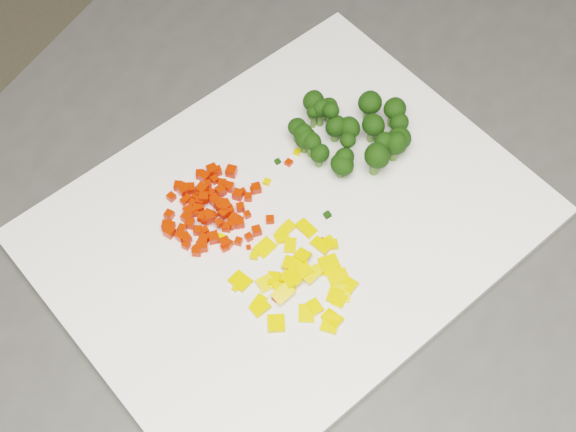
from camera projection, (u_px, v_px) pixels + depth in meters
counter_block at (290, 371)px, 1.22m from camera, size 1.26×1.08×0.90m
cutting_board at (288, 224)px, 0.82m from camera, size 0.48×0.38×0.01m
carrot_pile at (211, 205)px, 0.81m from camera, size 0.11×0.11×0.03m
pepper_pile at (294, 273)px, 0.78m from camera, size 0.12×0.12×0.02m
broccoli_pile at (345, 125)px, 0.84m from camera, size 0.13×0.13×0.06m
carrot_cube_0 at (257, 231)px, 0.81m from camera, size 0.01×0.01×0.01m
carrot_cube_1 at (248, 197)px, 0.83m from camera, size 0.01×0.01×0.01m
carrot_cube_2 at (169, 215)px, 0.82m from camera, size 0.01×0.01×0.01m
carrot_cube_3 at (247, 215)px, 0.82m from camera, size 0.01×0.01×0.01m
carrot_cube_4 at (205, 219)px, 0.81m from camera, size 0.01×0.01×0.01m
carrot_cube_5 at (235, 219)px, 0.81m from camera, size 0.01×0.01×0.01m
carrot_cube_6 at (209, 215)px, 0.81m from camera, size 0.01×0.01×0.01m
carrot_cube_7 at (228, 244)px, 0.80m from camera, size 0.01×0.01×0.01m
carrot_cube_8 at (200, 192)px, 0.82m from camera, size 0.01×0.01×0.01m
carrot_cube_9 at (202, 246)px, 0.80m from camera, size 0.01×0.01×0.01m
carrot_cube_10 at (214, 238)px, 0.80m from camera, size 0.01×0.01×0.01m
carrot_cube_11 at (208, 184)px, 0.84m from camera, size 0.01×0.01×0.01m
carrot_cube_12 at (215, 201)px, 0.82m from camera, size 0.01×0.01×0.01m
carrot_cube_13 at (202, 189)px, 0.82m from camera, size 0.01×0.01×0.01m
carrot_cube_14 at (219, 223)px, 0.80m from camera, size 0.01×0.01×0.01m
carrot_cube_15 at (217, 171)px, 0.84m from camera, size 0.01×0.01×0.01m
carrot_cube_16 at (223, 214)px, 0.81m from camera, size 0.01×0.01×0.01m
carrot_cube_17 at (225, 206)px, 0.81m from camera, size 0.01×0.01×0.01m
carrot_cube_18 at (238, 241)px, 0.80m from camera, size 0.01×0.01×0.01m
carrot_cube_19 at (225, 243)px, 0.80m from camera, size 0.01×0.01×0.01m
carrot_cube_20 at (181, 236)px, 0.80m from camera, size 0.01×0.01×0.01m
carrot_cube_21 at (200, 201)px, 0.82m from camera, size 0.01×0.01×0.01m
carrot_cube_22 at (205, 177)px, 0.84m from camera, size 0.01×0.01×0.01m
carrot_cube_23 at (230, 210)px, 0.81m from camera, size 0.01×0.01×0.01m
carrot_cube_24 at (222, 183)px, 0.84m from camera, size 0.01×0.01×0.01m
carrot_cube_25 at (210, 194)px, 0.83m from camera, size 0.01×0.01×0.01m
carrot_cube_26 at (198, 197)px, 0.83m from camera, size 0.01×0.01×0.01m
carrot_cube_27 at (170, 232)px, 0.80m from camera, size 0.01×0.01×0.01m
carrot_cube_28 at (202, 246)px, 0.80m from camera, size 0.01×0.01×0.01m
carrot_cube_29 at (214, 215)px, 0.82m from camera, size 0.01×0.01×0.01m
carrot_cube_30 at (186, 245)px, 0.80m from camera, size 0.01×0.01×0.01m
carrot_cube_31 at (167, 226)px, 0.81m from camera, size 0.01×0.01×0.01m
carrot_cube_32 at (221, 205)px, 0.81m from camera, size 0.01×0.01×0.01m
carrot_cube_33 at (193, 204)px, 0.82m from camera, size 0.01×0.01×0.01m
carrot_cube_34 at (222, 191)px, 0.83m from camera, size 0.01×0.01×0.01m
carrot_cube_35 at (224, 248)px, 0.80m from camera, size 0.01×0.01×0.01m
carrot_cube_36 at (240, 207)px, 0.82m from camera, size 0.01×0.01×0.01m
carrot_cube_37 at (204, 217)px, 0.81m from camera, size 0.01×0.01×0.01m
carrot_cube_38 at (205, 231)px, 0.81m from camera, size 0.01×0.01×0.01m
carrot_cube_39 at (183, 190)px, 0.83m from camera, size 0.01×0.01×0.01m
carrot_cube_40 at (243, 192)px, 0.83m from camera, size 0.01×0.01×0.01m
carrot_cube_41 at (240, 223)px, 0.81m from camera, size 0.01×0.01×0.01m
carrot_cube_42 at (206, 220)px, 0.81m from camera, size 0.01×0.01×0.01m
carrot_cube_43 at (203, 199)px, 0.83m from camera, size 0.01×0.01×0.01m
carrot_cube_44 at (249, 237)px, 0.80m from camera, size 0.01×0.01×0.01m
carrot_cube_45 at (198, 231)px, 0.81m from camera, size 0.01×0.01×0.01m
carrot_cube_46 at (194, 212)px, 0.82m from camera, size 0.01×0.01×0.01m
carrot_cube_47 at (186, 238)px, 0.80m from camera, size 0.01×0.01×0.01m
carrot_cube_48 at (231, 171)px, 0.84m from camera, size 0.01×0.01×0.01m
carrot_cube_49 at (212, 170)px, 0.84m from camera, size 0.01×0.01×0.01m
carrot_cube_50 at (239, 222)px, 0.81m from camera, size 0.01×0.01×0.01m
carrot_cube_51 at (215, 180)px, 0.84m from camera, size 0.01×0.01×0.01m
carrot_cube_52 at (238, 195)px, 0.83m from camera, size 0.01×0.01×0.01m
carrot_cube_53 at (190, 189)px, 0.83m from camera, size 0.01×0.01×0.01m
carrot_cube_54 at (197, 251)px, 0.79m from camera, size 0.01×0.01×0.01m
carrot_cube_55 at (190, 224)px, 0.81m from camera, size 0.01×0.01×0.01m
carrot_cube_56 at (171, 197)px, 0.83m from camera, size 0.01×0.01×0.01m
carrot_cube_57 at (200, 174)px, 0.84m from camera, size 0.01×0.01×0.01m
carrot_cube_58 at (179, 186)px, 0.83m from camera, size 0.01×0.01×0.01m
carrot_cube_59 at (195, 200)px, 0.83m from camera, size 0.01×0.01×0.01m
carrot_cube_60 at (256, 188)px, 0.83m from camera, size 0.01×0.01×0.01m
carrot_cube_61 at (187, 218)px, 0.81m from camera, size 0.01×0.01×0.01m
carrot_cube_62 at (184, 202)px, 0.82m from camera, size 0.01×0.01×0.01m
carrot_cube_63 at (220, 191)px, 0.82m from camera, size 0.01×0.01×0.01m
carrot_cube_64 at (197, 250)px, 0.79m from camera, size 0.01×0.01×0.01m
carrot_cube_65 at (233, 223)px, 0.81m from camera, size 0.01×0.01×0.01m
carrot_cube_66 at (217, 202)px, 0.82m from camera, size 0.01×0.01×0.01m
carrot_cube_67 at (229, 187)px, 0.83m from camera, size 0.01×0.01×0.01m
carrot_cube_68 at (204, 197)px, 0.81m from camera, size 0.01×0.01×0.01m
carrot_cube_69 at (171, 226)px, 0.81m from camera, size 0.01×0.01×0.01m
carrot_cube_70 at (188, 215)px, 0.82m from camera, size 0.01×0.01×0.01m
carrot_cube_71 at (199, 207)px, 0.82m from camera, size 0.01×0.01×0.01m
carrot_cube_72 at (226, 212)px, 0.82m from camera, size 0.01×0.01×0.01m
carrot_cube_73 at (201, 217)px, 0.80m from camera, size 0.01×0.01×0.01m
carrot_cube_74 at (210, 217)px, 0.81m from camera, size 0.01×0.01×0.01m
carrot_cube_75 at (224, 207)px, 0.81m from camera, size 0.01×0.01×0.01m
carrot_cube_76 at (253, 190)px, 0.83m from camera, size 0.01×0.01×0.01m
carrot_cube_77 at (189, 212)px, 0.82m from camera, size 0.01×0.01×0.01m
carrot_cube_78 at (204, 239)px, 0.80m from camera, size 0.01×0.01×0.01m
carrot_cube_79 at (188, 198)px, 0.83m from camera, size 0.01×0.01×0.01m
carrot_cube_80 at (182, 229)px, 0.81m from camera, size 0.01×0.01×0.01m
carrot_cube_81 at (227, 227)px, 0.81m from camera, size 0.01×0.01×0.01m
pepper_chunk_0 at (321, 245)px, 0.80m from camera, size 0.01×0.02×0.01m
pepper_chunk_1 at (312, 274)px, 0.78m from camera, size 0.02×0.01×0.01m
pepper_chunk_2 at (265, 248)px, 0.80m from camera, size 0.02×0.02×0.01m
pepper_chunk_3 at (327, 270)px, 0.79m from camera, size 0.02×0.02×0.01m
pepper_chunk_4 at (260, 307)px, 0.76m from camera, size 0.02×0.01×0.01m
pepper_chunk_5 at (286, 229)px, 0.81m from camera, size 0.02×0.01×0.01m
pepper_chunk_6 at (276, 323)px, 0.76m from camera, size 0.02×0.02×0.01m
pepper_chunk_7 at (338, 277)px, 0.78m from camera, size 0.02×0.02×0.00m
pepper_chunk_8 at (349, 285)px, 0.78m from camera, size 0.02×0.02×0.01m
pepper_chunk_9 at (331, 245)px, 0.80m from camera, size 0.02×0.02×0.01m
pepper_chunk_10 at (291, 278)px, 0.77m from camera, size 0.02×0.02×0.01m
pepper_chunk_11 at (339, 300)px, 0.77m from camera, size 0.02×0.02×0.01m
pepper_chunk_12 at (290, 245)px, 0.80m from camera, size 0.02×0.02×0.01m
pepper_chunk_13 at (302, 267)px, 0.78m from camera, size 0.02×0.02×0.00m
pepper_chunk_14 at (327, 243)px, 0.80m from camera, size 0.02×0.01×0.01m
pepper_chunk_15 at (274, 279)px, 0.78m from camera, size 0.02×0.02×0.01m
pepper_chunk_16 at (303, 256)px, 0.79m from camera, size 0.02×0.02×0.01m
pepper_chunk_17 at (258, 303)px, 0.77m from camera, size 0.02×0.02×0.00m
pepper_chunk_18 at (283, 293)px, 0.77m from camera, size 0.02×0.02×0.01m
pepper_chunk_19 at (306, 313)px, 0.76m from camera, size 0.02×0.02×0.00m
pepper_chunk_20 at (329, 264)px, 0.79m from camera, size 0.02×0.02×0.01m
pepper_chunk_21 at (292, 278)px, 0.77m from camera, size 0.02×0.02×0.01m
pepper_chunk_22 at (336, 294)px, 0.77m from camera, size 0.03×0.02×0.00m
pepper_chunk_23 at (291, 264)px, 0.78m from camera, size 0.02×0.02×0.01m
pepper_chunk_24 at (266, 283)px, 0.78m from camera, size 0.02×0.02×0.01m
pepper_chunk_25 at (330, 324)px, 0.76m from camera, size 0.02×0.02×0.01m
pepper_chunk_26 at (315, 307)px, 0.76m from camera, size 0.01×0.02×0.00m
pepper_chunk_27 at (332, 318)px, 0.76m from camera, size 0.02×0.02×0.01m
pepper_chunk_28 at (284, 287)px, 0.78m from camera, size 0.02×0.02×0.01m
pepper_chunk_29 at (282, 237)px, 0.80m from camera, size 0.02×0.02×0.01m
pepper_chunk_30 at (306, 228)px, 0.81m from camera, size 0.02×0.02×0.01m
pepper_chunk_31 at (240, 281)px, 0.78m from camera, size 0.02×0.02×0.01m
pepper_chunk_32 at (342, 294)px, 0.77m from camera, size 0.02×0.02×0.01m
broccoli_floret_0 at (395, 148)px, 0.84m from camera, size 0.04×0.04×0.04m
broccoli_floret_1 at (313, 107)px, 0.87m from camera, size 0.03×0.03×0.04m
broccoli_floret_2 at (398, 142)px, 0.85m from camera, size 0.04×0.04×0.03m
broccoli_floret_3 at (398, 127)px, 0.86m from camera, size 0.03×0.03×0.03m
broccoli_floret_4 at (302, 137)px, 0.85m from camera, size 0.03×0.03×0.03m
broccoli_floret_5 at (319, 157)px, 0.84m from camera, size 0.03×0.03×0.03m
broccoli_floret_6 at (297, 131)px, 0.86m from camera, size 0.03×0.03×0.03m
broccoli_floret_7 at (335, 130)px, 0.86m from camera, size 0.03×0.03×0.03m
broccoli_floret_8 at (330, 114)px, 0.85m from camera, size 0.02×0.02×0.03m
broccoli_floret_9 at (341, 167)px, 0.83m from camera, size 0.03×0.03×0.03m
broccoli_floret_10 at (343, 161)px, 0.84m from camera, size 0.03×0.03×0.03m
broccoli_floret_11 at (348, 132)px, 0.86m from camera, size 0.03×0.03×0.03m
broccoli_floret_12 at (328, 111)px, 0.87m from camera, size 0.03×0.03×0.03m
broccoli_floret_13 at (313, 117)px, 0.87m from camera, size 0.02×0.02×0.03m
broccoli_floret_14 at (382, 147)px, 0.84m from camera, size 0.03×0.03×0.04m
broccoli_floret_15 at (305, 142)px, 0.85m from camera, size 0.03×0.03×0.03m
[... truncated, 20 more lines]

